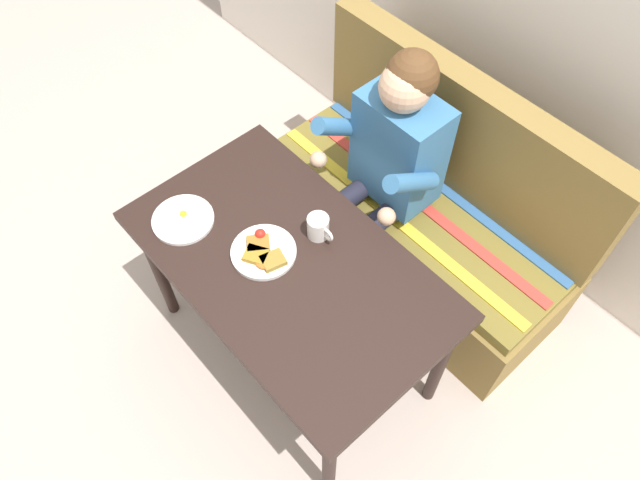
{
  "coord_description": "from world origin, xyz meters",
  "views": [
    {
      "loc": [
        0.93,
        -0.68,
        2.51
      ],
      "look_at": [
        0.0,
        0.15,
        0.72
      ],
      "focal_mm": 33.86,
      "sensor_mm": 36.0,
      "label": 1
    }
  ],
  "objects": [
    {
      "name": "ground_plane",
      "position": [
        0.0,
        0.0,
        0.0
      ],
      "size": [
        8.0,
        8.0,
        0.0
      ],
      "primitive_type": "plane",
      "color": "#B6A499"
    },
    {
      "name": "couch",
      "position": [
        0.0,
        0.76,
        0.33
      ],
      "size": [
        1.44,
        0.56,
        1.0
      ],
      "color": "olive",
      "rests_on": "ground"
    },
    {
      "name": "plate_breakfast",
      "position": [
        -0.08,
        -0.04,
        0.74
      ],
      "size": [
        0.23,
        0.23,
        0.05
      ],
      "color": "white",
      "rests_on": "table"
    },
    {
      "name": "table",
      "position": [
        0.0,
        0.0,
        0.65
      ],
      "size": [
        1.2,
        0.7,
        0.73
      ],
      "color": "black",
      "rests_on": "ground"
    },
    {
      "name": "coffee_mug",
      "position": [
        -0.02,
        0.16,
        0.78
      ],
      "size": [
        0.12,
        0.08,
        0.09
      ],
      "color": "white",
      "rests_on": "table"
    },
    {
      "name": "plate_eggs",
      "position": [
        -0.4,
        -0.17,
        0.74
      ],
      "size": [
        0.23,
        0.23,
        0.04
      ],
      "color": "white",
      "rests_on": "table"
    },
    {
      "name": "person",
      "position": [
        -0.1,
        0.59,
        0.74
      ],
      "size": [
        0.45,
        0.61,
        1.21
      ],
      "color": "teal",
      "rests_on": "ground"
    }
  ]
}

